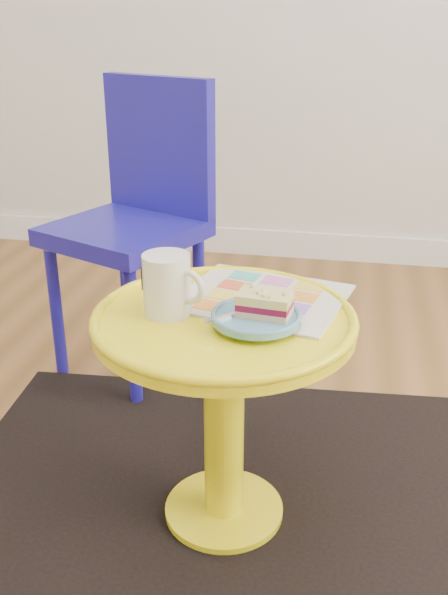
% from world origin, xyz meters
% --- Properties ---
extents(rug, '(1.37, 1.19, 0.01)m').
position_xyz_m(rug, '(0.17, 0.27, 0.00)').
color(rug, black).
rests_on(rug, ground).
extents(side_table, '(0.51, 0.51, 0.49)m').
position_xyz_m(side_table, '(0.17, 0.27, 0.35)').
color(side_table, yellow).
rests_on(side_table, ground).
extents(chair, '(0.50, 0.50, 0.87)m').
position_xyz_m(chair, '(-0.21, 0.94, 0.50)').
color(chair, '#1D179B').
rests_on(chair, ground).
extents(newspaper, '(0.38, 0.34, 0.01)m').
position_xyz_m(newspaper, '(0.23, 0.37, 0.49)').
color(newspaper, silver).
rests_on(newspaper, side_table).
extents(mug, '(0.13, 0.09, 0.12)m').
position_xyz_m(mug, '(0.06, 0.26, 0.55)').
color(mug, silver).
rests_on(mug, side_table).
extents(plate, '(0.17, 0.17, 0.02)m').
position_xyz_m(plate, '(0.24, 0.24, 0.51)').
color(plate, '#548EB3').
rests_on(plate, newspaper).
extents(cake_slice, '(0.11, 0.08, 0.04)m').
position_xyz_m(cake_slice, '(0.25, 0.24, 0.53)').
color(cake_slice, '#D3BC8C').
rests_on(cake_slice, plate).
extents(fork, '(0.12, 0.11, 0.00)m').
position_xyz_m(fork, '(0.21, 0.24, 0.51)').
color(fork, silver).
rests_on(fork, plate).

